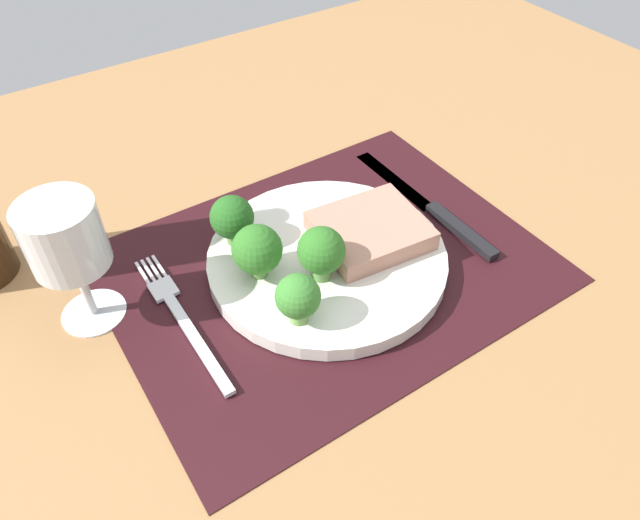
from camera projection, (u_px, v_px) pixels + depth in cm
name	position (u px, v px, depth cm)	size (l,w,h in cm)	color
ground_plane	(327.00, 277.00, 62.19)	(140.00, 110.00, 3.00)	#996D42
placemat	(327.00, 266.00, 61.04)	(42.61, 32.85, 0.30)	black
plate	(327.00, 259.00, 60.37)	(24.15, 24.15, 1.60)	silver
steak	(370.00, 230.00, 60.70)	(10.57, 9.34, 2.13)	tan
broccoli_center	(257.00, 250.00, 55.54)	(4.82, 4.82, 5.67)	#5B8942
broccoli_near_fork	(321.00, 251.00, 55.27)	(4.57, 4.57, 5.70)	#5B8942
broccoli_back_left	(298.00, 297.00, 51.61)	(4.07, 4.07, 5.14)	#6B994C
broccoli_near_steak	(232.00, 218.00, 58.94)	(4.41, 4.41, 5.43)	#5B8942
fork	(182.00, 318.00, 55.56)	(2.40, 19.20, 0.50)	silver
knife	(434.00, 209.00, 66.84)	(1.80, 23.00, 0.80)	black
wine_glass	(66.00, 243.00, 50.26)	(6.72, 6.72, 13.07)	silver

